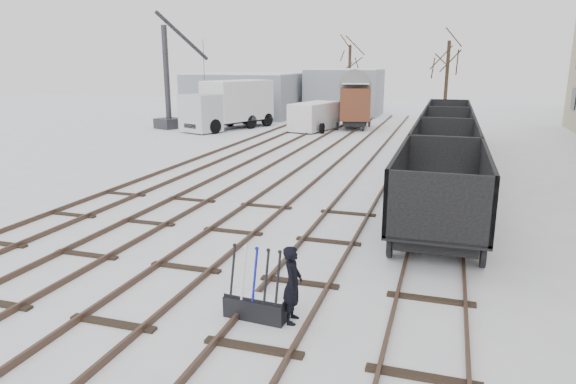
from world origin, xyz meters
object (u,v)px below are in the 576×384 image
(worker, at_px, (293,284))
(lorry, at_px, (229,104))
(ground_frame, at_px, (256,305))
(panel_van, at_px, (314,116))
(freight_wagon_a, at_px, (439,205))
(box_van_wagon, at_px, (354,102))
(crane, at_px, (169,98))

(worker, xyz_separation_m, lorry, (-13.71, 28.10, 1.11))
(ground_frame, height_order, panel_van, panel_van)
(freight_wagon_a, xyz_separation_m, box_van_wagon, (-7.12, 25.11, 1.07))
(freight_wagon_a, height_order, panel_van, freight_wagon_a)
(worker, distance_m, panel_van, 30.02)
(ground_frame, xyz_separation_m, worker, (0.75, 0.10, 0.52))
(lorry, bearing_deg, freight_wagon_a, -31.60)
(worker, xyz_separation_m, box_van_wagon, (-4.50, 31.31, 1.27))
(ground_frame, xyz_separation_m, box_van_wagon, (-3.75, 31.41, 1.79))
(freight_wagon_a, xyz_separation_m, panel_van, (-9.78, 22.95, 0.11))
(freight_wagon_a, relative_size, crane, 0.72)
(box_van_wagon, bearing_deg, crane, -175.93)
(lorry, height_order, panel_van, lorry)
(freight_wagon_a, distance_m, lorry, 27.34)
(box_van_wagon, bearing_deg, worker, -93.95)
(ground_frame, height_order, crane, crane)
(worker, height_order, box_van_wagon, box_van_wagon)
(lorry, distance_m, panel_van, 6.70)
(worker, distance_m, crane, 32.96)
(panel_van, bearing_deg, ground_frame, -64.72)
(box_van_wagon, relative_size, crane, 0.57)
(worker, bearing_deg, panel_van, 7.33)
(worker, bearing_deg, lorry, 19.56)
(worker, height_order, panel_van, panel_van)
(box_van_wagon, distance_m, crane, 14.57)
(freight_wagon_a, relative_size, box_van_wagon, 1.26)
(ground_frame, height_order, lorry, lorry)
(ground_frame, height_order, freight_wagon_a, freight_wagon_a)
(ground_frame, xyz_separation_m, lorry, (-12.96, 28.20, 1.63))
(box_van_wagon, bearing_deg, lorry, -172.91)
(ground_frame, xyz_separation_m, panel_van, (-6.40, 29.26, 0.82))
(crane, bearing_deg, box_van_wagon, 38.80)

